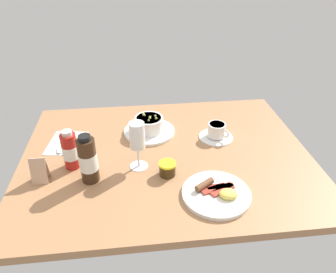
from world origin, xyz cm
name	(u,v)px	position (x,y,z in cm)	size (l,w,h in cm)	color
ground_plane	(166,157)	(0.00, 0.00, -1.50)	(110.00, 84.00, 3.00)	#A8754C
porridge_bowl	(149,126)	(5.56, -16.07, 3.27)	(21.54, 21.54, 8.07)	white
cutlery_setting	(66,143)	(39.56, -11.43, 0.25)	(16.23, 19.17, 0.90)	white
coffee_cup	(216,132)	(-21.79, -9.01, 2.76)	(14.03, 14.03, 6.49)	white
wine_glass	(137,138)	(10.85, 6.74, 12.27)	(6.76, 6.76, 18.20)	white
jam_jar	(167,169)	(1.06, 12.56, 2.56)	(6.03, 6.03, 5.05)	#3A2910
sauce_bottle_red	(70,151)	(34.70, 3.99, 6.96)	(5.63, 5.63, 15.08)	#B21E19
sauce_bottle_brown	(88,160)	(27.52, 12.33, 8.32)	(6.17, 6.17, 17.96)	#382314
breakfast_plate	(217,193)	(-13.59, 25.12, 0.96)	(22.27, 22.27, 3.70)	white
menu_card	(39,170)	(44.35, 10.86, 4.70)	(5.30, 4.54, 9.49)	tan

